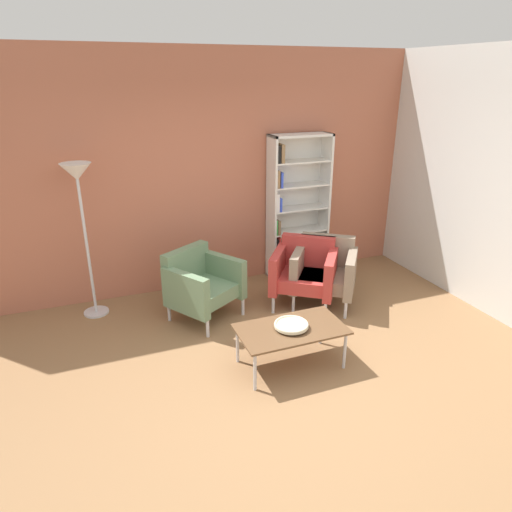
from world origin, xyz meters
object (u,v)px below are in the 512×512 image
(armchair_near_window, at_px, (305,271))
(armchair_by_bookshelf, at_px, (324,270))
(floor_lamp_torchiere, at_px, (79,191))
(armchair_corner_red, at_px, (201,283))
(bookshelf_tall, at_px, (293,208))
(decorative_bowl, at_px, (291,325))
(coffee_table_low, at_px, (291,331))

(armchair_near_window, distance_m, armchair_by_bookshelf, 0.24)
(armchair_near_window, distance_m, floor_lamp_torchiere, 2.66)
(armchair_corner_red, height_order, floor_lamp_torchiere, floor_lamp_torchiere)
(bookshelf_tall, distance_m, decorative_bowl, 2.20)
(coffee_table_low, bearing_deg, decorative_bowl, 146.31)
(decorative_bowl, bearing_deg, armchair_corner_red, 113.25)
(decorative_bowl, distance_m, armchair_corner_red, 1.34)
(coffee_table_low, height_order, floor_lamp_torchiere, floor_lamp_torchiere)
(coffee_table_low, bearing_deg, armchair_near_window, 57.63)
(armchair_near_window, height_order, floor_lamp_torchiere, floor_lamp_torchiere)
(coffee_table_low, relative_size, floor_lamp_torchiere, 0.57)
(bookshelf_tall, relative_size, floor_lamp_torchiere, 1.09)
(coffee_table_low, distance_m, decorative_bowl, 0.07)
(decorative_bowl, bearing_deg, coffee_table_low, -33.69)
(bookshelf_tall, distance_m, floor_lamp_torchiere, 2.65)
(armchair_near_window, height_order, armchair_by_bookshelf, same)
(armchair_by_bookshelf, bearing_deg, decorative_bowl, -95.22)
(armchair_corner_red, relative_size, floor_lamp_torchiere, 0.54)
(bookshelf_tall, xyz_separation_m, armchair_corner_red, (-1.46, -0.70, -0.53))
(decorative_bowl, xyz_separation_m, armchair_near_window, (0.71, 1.11, -0.02))
(armchair_corner_red, height_order, armchair_by_bookshelf, same)
(coffee_table_low, height_order, armchair_near_window, armchair_near_window)
(decorative_bowl, bearing_deg, armchair_near_window, 57.63)
(decorative_bowl, height_order, armchair_near_window, armchair_near_window)
(coffee_table_low, height_order, armchair_corner_red, armchair_corner_red)
(armchair_near_window, xyz_separation_m, armchair_by_bookshelf, (0.23, -0.06, 0.00))
(decorative_bowl, relative_size, armchair_corner_red, 0.34)
(bookshelf_tall, xyz_separation_m, coffee_table_low, (-0.93, -1.93, -0.58))
(coffee_table_low, xyz_separation_m, decorative_bowl, (-0.00, 0.00, 0.07))
(armchair_corner_red, relative_size, armchair_by_bookshelf, 0.99)
(armchair_corner_red, distance_m, floor_lamp_torchiere, 1.62)
(bookshelf_tall, bearing_deg, decorative_bowl, -115.78)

